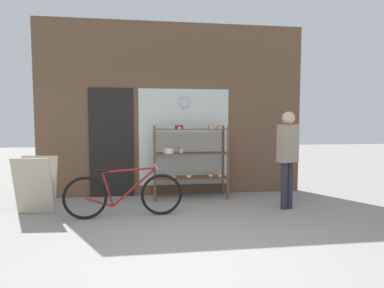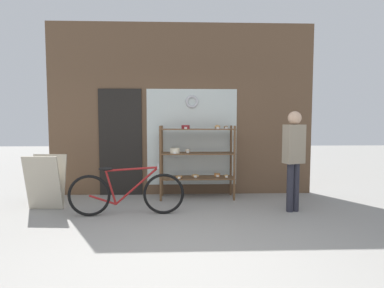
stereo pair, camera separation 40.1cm
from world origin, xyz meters
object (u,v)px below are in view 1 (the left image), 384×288
(sandwich_board, at_px, (36,185))
(pedestrian, at_px, (288,152))
(bicycle, at_px, (124,195))
(display_case, at_px, (189,155))

(sandwich_board, height_order, pedestrian, pedestrian)
(bicycle, relative_size, sandwich_board, 1.99)
(bicycle, relative_size, pedestrian, 1.10)
(display_case, xyz_separation_m, pedestrian, (1.53, -0.90, 0.12))
(sandwich_board, relative_size, pedestrian, 0.55)
(pedestrian, bearing_deg, bicycle, 164.36)
(pedestrian, bearing_deg, sandwich_board, 158.32)
(display_case, bearing_deg, bicycle, -138.07)
(display_case, distance_m, pedestrian, 1.78)
(display_case, xyz_separation_m, bicycle, (-1.13, -1.02, -0.48))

